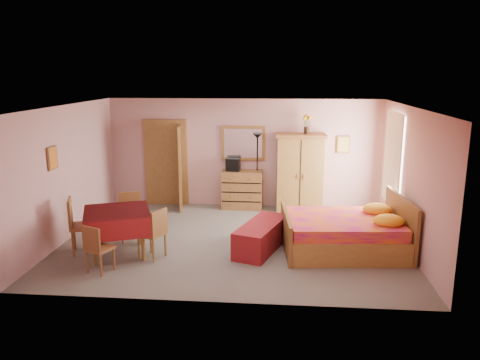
# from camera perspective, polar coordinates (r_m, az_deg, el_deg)

# --- Properties ---
(floor) EXTENTS (6.50, 6.50, 0.00)m
(floor) POSITION_cam_1_polar(r_m,az_deg,el_deg) (9.19, -0.79, -7.41)
(floor) COLOR slate
(floor) RESTS_ON ground
(ceiling) EXTENTS (6.50, 6.50, 0.00)m
(ceiling) POSITION_cam_1_polar(r_m,az_deg,el_deg) (8.64, -0.84, 8.97)
(ceiling) COLOR brown
(ceiling) RESTS_ON wall_back
(wall_back) EXTENTS (6.50, 0.10, 2.60)m
(wall_back) POSITION_cam_1_polar(r_m,az_deg,el_deg) (11.27, 0.45, 3.27)
(wall_back) COLOR #C69090
(wall_back) RESTS_ON floor
(wall_front) EXTENTS (6.50, 0.10, 2.60)m
(wall_front) POSITION_cam_1_polar(r_m,az_deg,el_deg) (6.42, -3.04, -4.31)
(wall_front) COLOR #C69090
(wall_front) RESTS_ON floor
(wall_left) EXTENTS (0.10, 5.00, 2.60)m
(wall_left) POSITION_cam_1_polar(r_m,az_deg,el_deg) (9.70, -20.30, 0.85)
(wall_left) COLOR #C69090
(wall_left) RESTS_ON floor
(wall_right) EXTENTS (0.10, 5.00, 2.60)m
(wall_right) POSITION_cam_1_polar(r_m,az_deg,el_deg) (9.10, 20.00, 0.11)
(wall_right) COLOR #C69090
(wall_right) RESTS_ON floor
(doorway) EXTENTS (1.06, 0.12, 2.15)m
(doorway) POSITION_cam_1_polar(r_m,az_deg,el_deg) (11.59, -8.97, 2.01)
(doorway) COLOR #9E6B35
(doorway) RESTS_ON floor
(window) EXTENTS (0.08, 1.40, 1.95)m
(window) POSITION_cam_1_polar(r_m,az_deg,el_deg) (10.20, 18.15, 2.44)
(window) COLOR white
(window) RESTS_ON wall_right
(picture_left) EXTENTS (0.04, 0.32, 0.42)m
(picture_left) POSITION_cam_1_polar(r_m,az_deg,el_deg) (9.08, -21.90, 2.51)
(picture_left) COLOR orange
(picture_left) RESTS_ON wall_left
(picture_back) EXTENTS (0.30, 0.04, 0.40)m
(picture_back) POSITION_cam_1_polar(r_m,az_deg,el_deg) (11.26, 12.48, 4.25)
(picture_back) COLOR #D8BF59
(picture_back) RESTS_ON wall_back
(chest_of_drawers) EXTENTS (0.97, 0.49, 0.91)m
(chest_of_drawers) POSITION_cam_1_polar(r_m,az_deg,el_deg) (11.22, 0.28, -1.18)
(chest_of_drawers) COLOR #956232
(chest_of_drawers) RESTS_ON floor
(wall_mirror) EXTENTS (1.05, 0.07, 0.83)m
(wall_mirror) POSITION_cam_1_polar(r_m,az_deg,el_deg) (11.20, 0.37, 4.51)
(wall_mirror) COLOR silver
(wall_mirror) RESTS_ON wall_back
(stereo) EXTENTS (0.34, 0.26, 0.30)m
(stereo) POSITION_cam_1_polar(r_m,az_deg,el_deg) (11.11, -0.85, 1.89)
(stereo) COLOR black
(stereo) RESTS_ON chest_of_drawers
(floor_lamp) EXTENTS (0.30, 0.30, 1.80)m
(floor_lamp) POSITION_cam_1_polar(r_m,az_deg,el_deg) (11.19, 2.10, 1.10)
(floor_lamp) COLOR black
(floor_lamp) RESTS_ON floor
(wardrobe) EXTENTS (1.19, 0.65, 1.83)m
(wardrobe) POSITION_cam_1_polar(r_m,az_deg,el_deg) (11.01, 7.27, 0.89)
(wardrobe) COLOR #A87A39
(wardrobe) RESTS_ON floor
(sunflower_vase) EXTENTS (0.18, 0.18, 0.44)m
(sunflower_vase) POSITION_cam_1_polar(r_m,az_deg,el_deg) (10.89, 8.13, 6.77)
(sunflower_vase) COLOR gold
(sunflower_vase) RESTS_ON wardrobe
(bed) EXTENTS (2.32, 1.89, 1.01)m
(bed) POSITION_cam_1_polar(r_m,az_deg,el_deg) (8.78, 12.47, -5.22)
(bed) COLOR #B9126F
(bed) RESTS_ON floor
(bench) EXTENTS (1.02, 1.61, 0.50)m
(bench) POSITION_cam_1_polar(r_m,az_deg,el_deg) (8.70, 2.63, -6.87)
(bench) COLOR maroon
(bench) RESTS_ON floor
(dining_table) EXTENTS (1.45, 1.45, 0.82)m
(dining_table) POSITION_cam_1_polar(r_m,az_deg,el_deg) (8.68, -14.65, -6.24)
(dining_table) COLOR maroon
(dining_table) RESTS_ON floor
(chair_south) EXTENTS (0.49, 0.49, 0.81)m
(chair_south) POSITION_cam_1_polar(r_m,az_deg,el_deg) (8.05, -16.72, -7.93)
(chair_south) COLOR brown
(chair_south) RESTS_ON floor
(chair_north) EXTENTS (0.54, 0.54, 0.92)m
(chair_north) POSITION_cam_1_polar(r_m,az_deg,el_deg) (9.34, -13.17, -4.43)
(chair_north) COLOR olive
(chair_north) RESTS_ON floor
(chair_west) EXTENTS (0.60, 0.60, 1.02)m
(chair_west) POSITION_cam_1_polar(r_m,az_deg,el_deg) (8.93, -18.54, -5.27)
(chair_west) COLOR #A26536
(chair_west) RESTS_ON floor
(chair_east) EXTENTS (0.54, 0.54, 0.89)m
(chair_east) POSITION_cam_1_polar(r_m,az_deg,el_deg) (8.42, -10.73, -6.38)
(chair_east) COLOR olive
(chair_east) RESTS_ON floor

